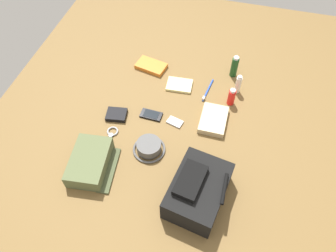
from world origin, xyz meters
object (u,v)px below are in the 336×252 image
toiletry_pouch (91,162)px  media_player (175,122)px  notepad (179,85)px  cell_phone (151,115)px  toothbrush (207,91)px  toothpaste_tube (238,84)px  wallet (117,115)px  bucket_hat (149,147)px  shampoo_bottle (234,67)px  folded_towel (213,120)px  backpack (198,190)px  wristwatch (112,132)px  paperback_novel (151,66)px  sunscreen_spray (231,97)px

toiletry_pouch → media_player: (-0.37, 0.33, -0.03)m
toiletry_pouch → notepad: bearing=155.8°
cell_phone → toothbrush: bearing=133.6°
toothpaste_tube → wallet: size_ratio=1.12×
bucket_hat → toothbrush: size_ratio=0.91×
bucket_hat → shampoo_bottle: size_ratio=1.18×
wallet → folded_towel: folded_towel is taller
backpack → cell_phone: size_ratio=2.93×
bucket_hat → notepad: (-0.48, 0.04, -0.02)m
bucket_hat → cell_phone: bearing=-166.0°
toothpaste_tube → cell_phone: toothpaste_tube is taller
wristwatch → toothbrush: 0.61m
toiletry_pouch → shampoo_bottle: size_ratio=1.96×
toothpaste_tube → notepad: (0.04, -0.34, -0.05)m
shampoo_bottle → toothbrush: 0.23m
backpack → paperback_novel: size_ratio=1.77×
toiletry_pouch → folded_towel: toiletry_pouch is taller
shampoo_bottle → sunscreen_spray: size_ratio=1.29×
bucket_hat → media_player: (-0.21, 0.09, -0.02)m
cell_phone → toothbrush: toothbrush is taller
shampoo_bottle → toothpaste_tube: 0.14m
paperback_novel → shampoo_bottle: bearing=97.3°
toiletry_pouch → paperback_novel: size_ratio=1.40×
toothpaste_tube → sunscreen_spray: bearing=-13.1°
shampoo_bottle → notepad: (0.18, -0.30, -0.06)m
folded_towel → paperback_novel: bearing=-125.8°
wallet → folded_towel: bearing=92.0°
toiletry_pouch → wallet: bearing=178.8°
shampoo_bottle → cell_phone: (0.44, -0.40, -0.06)m
sunscreen_spray → wallet: size_ratio=1.01×
cell_phone → notepad: (-0.26, 0.10, 0.00)m
bucket_hat → media_player: 0.22m
bucket_hat → notepad: bucket_hat is taller
toothpaste_tube → sunscreen_spray: (0.10, -0.02, -0.01)m
backpack → paperback_novel: bearing=-149.9°
wristwatch → notepad: size_ratio=0.47×
shampoo_bottle → cell_phone: bearing=-42.1°
media_player → toothbrush: (-0.27, 0.13, 0.00)m
notepad → backpack: bearing=16.1°
media_player → toiletry_pouch: bearing=-41.8°
bucket_hat → wristwatch: 0.23m
cell_phone → wristwatch: (0.17, -0.17, -0.00)m
backpack → wallet: 0.65m
sunscreen_spray → cell_phone: bearing=-63.6°
sunscreen_spray → folded_towel: 0.18m
backpack → shampoo_bottle: bearing=176.6°
sunscreen_spray → folded_towel: (0.16, -0.07, -0.03)m
bucket_hat → paperback_novel: 0.62m
toothbrush → media_player: bearing=-25.6°
shampoo_bottle → wristwatch: shampoo_bottle is taller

